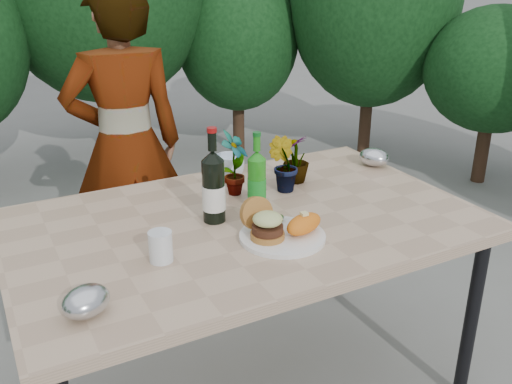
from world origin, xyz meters
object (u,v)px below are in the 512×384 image
wine_bottle (214,188)px  dinner_plate (282,237)px  person (126,146)px  patio_table (245,233)px

wine_bottle → dinner_plate: bearing=-52.4°
dinner_plate → person: 1.16m
wine_bottle → person: (-0.05, 0.92, -0.11)m
patio_table → person: (-0.15, 0.96, 0.07)m
patio_table → person: 0.97m
patio_table → wine_bottle: 0.21m
patio_table → person: bearing=98.8°
person → patio_table: bearing=105.4°
patio_table → wine_bottle: bearing=159.4°
patio_table → person: size_ratio=1.05×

